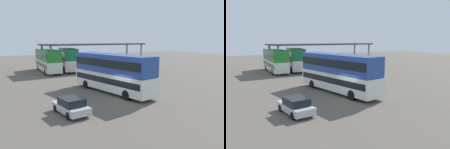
% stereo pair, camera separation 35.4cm
% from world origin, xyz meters
% --- Properties ---
extents(ground_plane, '(140.00, 140.00, 0.00)m').
position_xyz_m(ground_plane, '(0.00, 0.00, 0.00)').
color(ground_plane, '#5A5249').
extents(double_decker_main, '(4.98, 11.63, 4.27)m').
position_xyz_m(double_decker_main, '(0.26, 3.39, 2.34)').
color(double_decker_main, silver).
rests_on(double_decker_main, ground_plane).
extents(parked_hatchback, '(2.32, 3.97, 1.35)m').
position_xyz_m(parked_hatchback, '(-6.06, -1.86, 0.67)').
color(parked_hatchback, silver).
rests_on(parked_hatchback, ground_plane).
extents(double_decker_near_canopy, '(2.62, 11.13, 4.06)m').
position_xyz_m(double_decker_near_canopy, '(-2.95, 22.84, 2.23)').
color(double_decker_near_canopy, silver).
rests_on(double_decker_near_canopy, ground_plane).
extents(double_decker_mid_row, '(3.76, 10.54, 4.20)m').
position_xyz_m(double_decker_mid_row, '(0.90, 23.20, 2.30)').
color(double_decker_mid_row, silver).
rests_on(double_decker_mid_row, ground_plane).
extents(depot_canopy, '(21.04, 8.46, 5.07)m').
position_xyz_m(depot_canopy, '(6.05, 21.94, 4.75)').
color(depot_canopy, '#33353A').
rests_on(depot_canopy, ground_plane).
extents(pedestrian_waiting, '(0.38, 0.38, 1.66)m').
position_xyz_m(pedestrian_waiting, '(3.69, 0.22, 0.83)').
color(pedestrian_waiting, '#262633').
rests_on(pedestrian_waiting, ground_plane).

